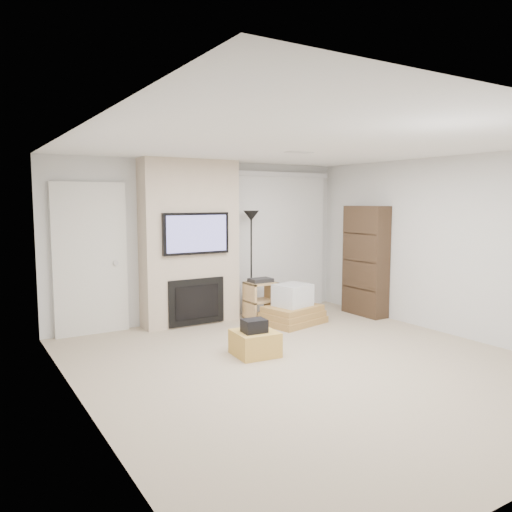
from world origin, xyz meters
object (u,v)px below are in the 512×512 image
av_stand (261,298)px  bookshelf (366,261)px  floor_lamp (251,234)px  box_stack (293,309)px  ottoman (255,343)px

av_stand → bookshelf: (1.64, -0.63, 0.55)m
av_stand → bookshelf: 1.85m
floor_lamp → box_stack: 1.37m
floor_lamp → av_stand: 1.04m
floor_lamp → bookshelf: bearing=-27.0°
bookshelf → ottoman: bearing=-161.3°
av_stand → box_stack: size_ratio=0.64×
box_stack → bookshelf: bookshelf is taller
av_stand → box_stack: (0.27, -0.49, -0.11)m
ottoman → av_stand: av_stand is taller
floor_lamp → ottoman: bearing=-119.9°
floor_lamp → bookshelf: size_ratio=0.96×
bookshelf → floor_lamp: bearing=153.0°
ottoman → floor_lamp: floor_lamp is taller
ottoman → box_stack: size_ratio=0.48×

